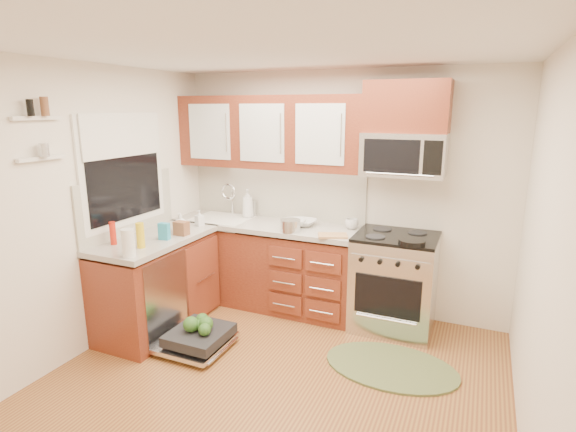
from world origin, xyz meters
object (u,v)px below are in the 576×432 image
at_px(rug, 391,367).
at_px(bowl_a, 303,223).
at_px(cutting_board, 333,236).
at_px(microwave, 404,155).
at_px(bowl_b, 294,223).
at_px(sink, 222,229).
at_px(dishwasher, 196,338).
at_px(stock_pot, 290,226).
at_px(skillet, 412,242).
at_px(upper_cabinets, 269,132).
at_px(paper_towel_roll, 128,243).
at_px(cup, 352,224).
at_px(range, 394,282).

relative_size(rug, bowl_a, 4.13).
bearing_deg(bowl_a, cutting_board, -32.98).
bearing_deg(microwave, rug, -80.87).
bearing_deg(bowl_b, sink, 178.92).
relative_size(dishwasher, cutting_board, 2.52).
height_order(stock_pot, bowl_b, stock_pot).
xyz_separation_m(sink, skillet, (2.11, -0.24, 0.17)).
distance_m(upper_cabinets, bowl_a, 1.01).
distance_m(bowl_a, bowl_b, 0.11).
bearing_deg(bowl_a, paper_towel_roll, -122.17).
height_order(dishwasher, bowl_a, bowl_a).
bearing_deg(sink, upper_cabinets, 16.45).
xyz_separation_m(bowl_a, bowl_b, (-0.07, -0.08, 0.01)).
bearing_deg(cup, range, -15.81).
bearing_deg(microwave, dishwasher, -140.93).
bearing_deg(bowl_a, bowl_b, -129.77).
relative_size(cutting_board, bowl_a, 1.03).
height_order(dishwasher, skillet, skillet).
bearing_deg(cup, upper_cabinets, 179.44).
bearing_deg(sink, stock_pot, -12.28).
height_order(upper_cabinets, bowl_b, upper_cabinets).
xyz_separation_m(upper_cabinets, range, (1.41, -0.15, -1.40)).
xyz_separation_m(upper_cabinets, dishwasher, (-0.13, -1.27, -1.77)).
distance_m(sink, cup, 1.47).
bearing_deg(microwave, bowl_a, -176.38).
xyz_separation_m(microwave, stock_pot, (-1.01, -0.33, -0.71)).
distance_m(rug, skillet, 1.08).
bearing_deg(bowl_a, range, -3.37).
height_order(range, bowl_b, bowl_b).
height_order(range, stock_pot, stock_pot).
xyz_separation_m(range, rug, (0.14, -0.74, -0.46)).
bearing_deg(range, bowl_a, 176.63).
bearing_deg(upper_cabinets, microwave, -1.02).
height_order(upper_cabinets, range, upper_cabinets).
distance_m(sink, paper_towel_roll, 1.46).
bearing_deg(upper_cabinets, rug, -29.71).
xyz_separation_m(cutting_board, bowl_b, (-0.48, 0.18, 0.03)).
bearing_deg(range, upper_cabinets, 174.11).
distance_m(rug, bowl_b, 1.68).
distance_m(stock_pot, cup, 0.63).
distance_m(paper_towel_roll, cup, 2.15).
relative_size(dishwasher, bowl_b, 2.76).
relative_size(range, dishwasher, 1.36).
height_order(upper_cabinets, paper_towel_roll, upper_cabinets).
xyz_separation_m(cutting_board, bowl_a, (-0.41, 0.27, 0.02)).
relative_size(stock_pot, cutting_board, 0.73).
relative_size(range, cup, 7.18).
relative_size(sink, cup, 4.68).
bearing_deg(rug, upper_cabinets, 150.29).
bearing_deg(bowl_a, upper_cabinets, 168.37).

